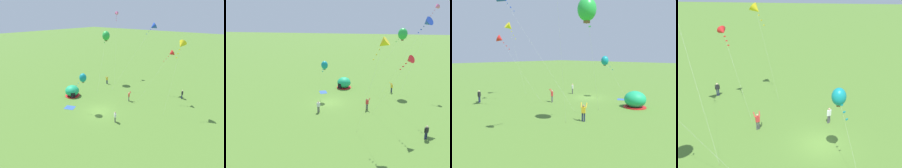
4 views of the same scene
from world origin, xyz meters
The scene contains 13 objects.
ground_plane centered at (0.00, 0.00, 0.00)m, with size 300.00×300.00×0.00m, color #517A2D.
popup_tent centered at (-8.14, 1.08, 1.00)m, with size 2.81×2.81×2.10m.
picnic_blanket centered at (-4.73, -2.28, 0.01)m, with size 1.70×1.30×0.01m, color #3359A5.
person_strolling centered at (3.93, -0.74, 0.96)m, with size 0.46×0.43×1.72m.
person_flying_kite centered at (1.68, 6.19, 1.00)m, with size 0.67×0.72×1.89m.
person_near_tent centered at (-7.04, 10.15, 1.00)m, with size 0.72×0.64×1.89m.
person_far_back centered at (8.87, 13.30, 0.96)m, with size 0.39×0.53×1.72m.
kite_blue centered at (1.73, 13.37, 12.69)m, with size 6.68×6.44×13.46m.
kite_pink centered at (-9.55, 16.75, 14.98)m, with size 4.22×5.83×15.52m.
kite_green centered at (-8.30, 11.45, 10.50)m, with size 3.53×6.89×11.52m.
kite_yellow centered at (9.17, 7.90, 10.77)m, with size 1.34×3.33×11.50m.
kite_red centered at (6.67, 10.99, 8.69)m, with size 4.47×4.60×9.28m.
kite_teal centered at (-2.06, -1.24, 5.73)m, with size 3.44×2.41×6.44m.
Camera 1 is at (17.46, -18.01, 14.83)m, focal length 28.00 mm.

